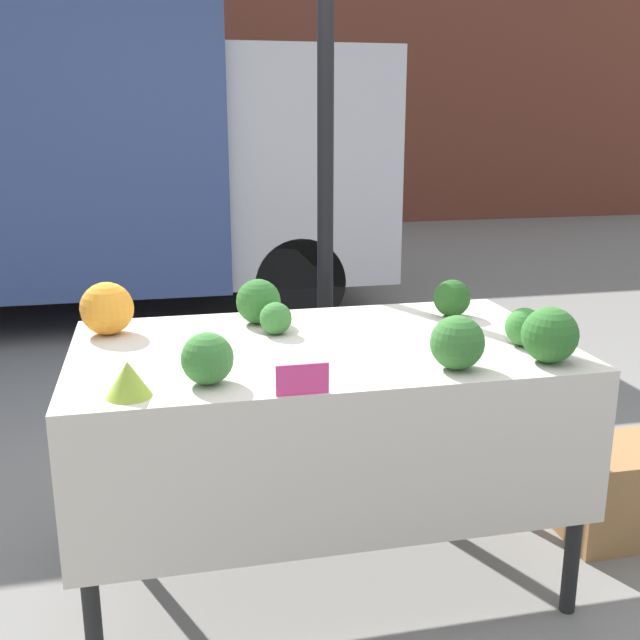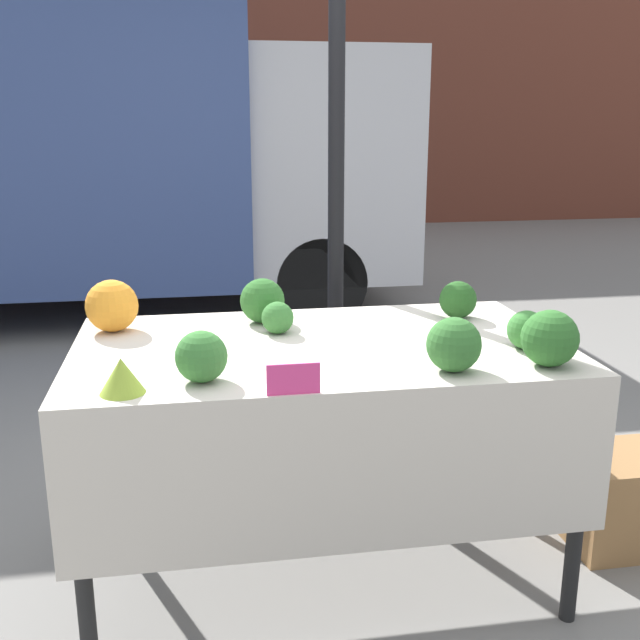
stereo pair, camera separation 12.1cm
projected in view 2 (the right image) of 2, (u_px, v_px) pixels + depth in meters
ground_plane at (320, 569)px, 2.68m from camera, size 40.00×40.00×0.00m
building_facade at (215, 57)px, 10.61m from camera, size 16.00×0.60×4.76m
tent_pole at (336, 162)px, 3.17m from camera, size 0.07×0.07×2.76m
parked_truck at (71, 132)px, 5.97m from camera, size 4.97×2.14×2.75m
market_table at (323, 381)px, 2.42m from camera, size 1.60×0.92×0.84m
orange_cauliflower at (112, 306)px, 2.58m from camera, size 0.18×0.18×0.18m
romanesco_head at (122, 376)px, 2.00m from camera, size 0.12×0.12×0.10m
broccoli_head_0 at (201, 357)px, 2.09m from camera, size 0.15×0.15×0.15m
broccoli_head_1 at (550, 338)px, 2.22m from camera, size 0.17×0.17×0.17m
broccoli_head_2 at (278, 318)px, 2.56m from camera, size 0.11×0.11×0.11m
broccoli_head_3 at (454, 345)px, 2.17m from camera, size 0.16×0.16×0.16m
broccoli_head_4 at (262, 301)px, 2.69m from camera, size 0.16×0.16×0.16m
broccoli_head_5 at (458, 300)px, 2.76m from camera, size 0.14×0.14×0.14m
broccoli_head_6 at (527, 330)px, 2.39m from camera, size 0.13×0.13×0.13m
price_sign at (293, 379)px, 2.00m from camera, size 0.14×0.01×0.09m
produce_crate at (623, 498)px, 2.82m from camera, size 0.42×0.35×0.35m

